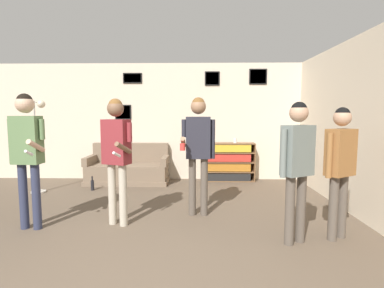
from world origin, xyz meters
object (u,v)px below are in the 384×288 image
(floor_lamp, at_px, (35,132))
(person_player_foreground_left, at_px, (27,146))
(person_spectator_far_right, at_px, (340,160))
(couch, at_px, (128,170))
(person_watcher_holding_cup, at_px, (198,143))
(bookshelf, at_px, (229,162))
(bottle_on_floor, at_px, (92,185))
(person_player_foreground_center, at_px, (116,148))
(drinking_cup, at_px, (235,141))
(person_spectator_near_bookshelf, at_px, (297,158))

(floor_lamp, height_order, person_player_foreground_left, person_player_foreground_left)
(floor_lamp, bearing_deg, person_spectator_far_right, -23.01)
(couch, xyz_separation_m, person_watcher_holding_cup, (1.58, -2.15, 0.82))
(bookshelf, distance_m, bottle_on_floor, 3.00)
(person_player_foreground_left, height_order, person_player_foreground_center, person_player_foreground_left)
(floor_lamp, relative_size, person_watcher_holding_cup, 1.01)
(floor_lamp, height_order, bottle_on_floor, floor_lamp)
(bookshelf, relative_size, bottle_on_floor, 4.10)
(floor_lamp, height_order, drinking_cup, floor_lamp)
(person_spectator_near_bookshelf, bearing_deg, bottle_on_floor, 143.90)
(person_spectator_far_right, relative_size, bottle_on_floor, 5.63)
(person_player_foreground_center, height_order, drinking_cup, person_player_foreground_center)
(bookshelf, relative_size, person_watcher_holding_cup, 0.66)
(bookshelf, bearing_deg, person_spectator_far_right, -72.13)
(person_player_foreground_left, bearing_deg, drinking_cup, 43.77)
(couch, height_order, person_player_foreground_center, person_player_foreground_center)
(couch, height_order, bottle_on_floor, couch)
(person_player_foreground_left, bearing_deg, person_watcher_holding_cup, 14.97)
(person_watcher_holding_cup, relative_size, drinking_cup, 16.12)
(couch, distance_m, floor_lamp, 2.03)
(floor_lamp, bearing_deg, person_player_foreground_center, -39.35)
(drinking_cup, bearing_deg, person_player_foreground_left, -136.23)
(bottle_on_floor, bearing_deg, drinking_cup, 17.18)
(couch, distance_m, person_spectator_far_right, 4.50)
(person_spectator_far_right, bearing_deg, person_watcher_holding_cup, 154.22)
(floor_lamp, height_order, person_player_foreground_center, floor_lamp)
(couch, bearing_deg, person_player_foreground_center, -79.92)
(person_watcher_holding_cup, bearing_deg, floor_lamp, 158.55)
(bookshelf, bearing_deg, person_watcher_holding_cup, -106.43)
(bookshelf, xyz_separation_m, person_spectator_near_bookshelf, (0.46, -3.32, 0.60))
(person_player_foreground_left, bearing_deg, bookshelf, 45.12)
(couch, height_order, drinking_cup, drinking_cup)
(bookshelf, distance_m, person_player_foreground_center, 3.38)
(person_spectator_far_right, bearing_deg, floor_lamp, 156.99)
(person_watcher_holding_cup, bearing_deg, bottle_on_floor, 146.23)
(person_player_foreground_center, relative_size, bottle_on_floor, 6.07)
(person_player_foreground_left, distance_m, bottle_on_floor, 2.27)
(couch, height_order, person_spectator_far_right, person_spectator_far_right)
(floor_lamp, relative_size, bottle_on_floor, 6.25)
(floor_lamp, relative_size, person_spectator_near_bookshelf, 1.07)
(person_player_foreground_left, relative_size, drinking_cup, 16.30)
(drinking_cup, bearing_deg, person_watcher_holding_cup, -109.55)
(bookshelf, relative_size, person_spectator_near_bookshelf, 0.70)
(person_player_foreground_center, height_order, bottle_on_floor, person_player_foreground_center)
(drinking_cup, bearing_deg, person_player_foreground_center, -125.10)
(floor_lamp, relative_size, drinking_cup, 16.25)
(person_watcher_holding_cup, relative_size, bottle_on_floor, 6.20)
(bookshelf, distance_m, drinking_cup, 0.52)
(bookshelf, bearing_deg, person_spectator_near_bookshelf, -82.08)
(bookshelf, bearing_deg, bottle_on_floor, -162.00)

